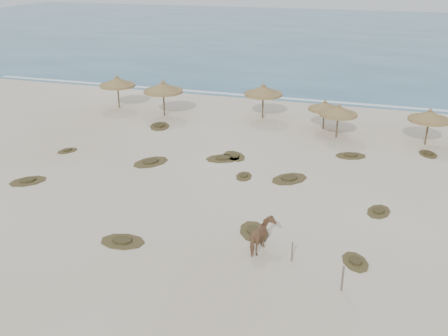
% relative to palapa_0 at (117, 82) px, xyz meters
% --- Properties ---
extents(ground, '(160.00, 160.00, 0.00)m').
position_rel_palapa_0_xyz_m(ground, '(15.78, -18.21, -2.34)').
color(ground, beige).
rests_on(ground, ground).
extents(ocean, '(200.00, 100.00, 0.01)m').
position_rel_palapa_0_xyz_m(ocean, '(15.78, 56.79, -2.34)').
color(ocean, '#265874').
rests_on(ocean, ground).
extents(foam_line, '(70.00, 0.60, 0.01)m').
position_rel_palapa_0_xyz_m(foam_line, '(15.78, 7.79, -2.34)').
color(foam_line, white).
rests_on(foam_line, ground).
extents(palapa_0, '(3.65, 3.65, 3.02)m').
position_rel_palapa_0_xyz_m(palapa_0, '(0.00, 0.00, 0.00)').
color(palapa_0, brown).
rests_on(palapa_0, ground).
extents(palapa_1, '(4.42, 4.42, 3.18)m').
position_rel_palapa_0_xyz_m(palapa_1, '(5.04, -1.17, 0.12)').
color(palapa_1, brown).
rests_on(palapa_1, ground).
extents(palapa_2, '(4.08, 4.08, 3.05)m').
position_rel_palapa_0_xyz_m(palapa_2, '(13.32, 0.76, 0.03)').
color(palapa_2, brown).
rests_on(palapa_2, ground).
extents(palapa_3, '(3.65, 3.65, 2.67)m').
position_rel_palapa_0_xyz_m(palapa_3, '(19.88, -2.52, -0.27)').
color(palapa_3, brown).
rests_on(palapa_3, ground).
extents(palapa_4, '(2.63, 2.63, 2.44)m').
position_rel_palapa_0_xyz_m(palapa_4, '(18.67, -0.81, -0.45)').
color(palapa_4, brown).
rests_on(palapa_4, ground).
extents(palapa_5, '(3.93, 3.93, 2.78)m').
position_rel_palapa_0_xyz_m(palapa_5, '(26.27, -2.20, -0.18)').
color(palapa_5, brown).
rests_on(palapa_5, ground).
extents(horse, '(1.04, 1.89, 1.53)m').
position_rel_palapa_0_xyz_m(horse, '(18.24, -19.94, -1.58)').
color(horse, '#906541').
rests_on(horse, ground).
extents(fence_post_near, '(0.11, 0.11, 1.15)m').
position_rel_palapa_0_xyz_m(fence_post_near, '(22.07, -21.88, -1.76)').
color(fence_post_near, brown).
rests_on(fence_post_near, ground).
extents(fence_post_far, '(0.09, 0.09, 0.98)m').
position_rel_palapa_0_xyz_m(fence_post_far, '(19.73, -20.38, -1.85)').
color(fence_post_far, brown).
rests_on(fence_post_far, ground).
extents(scrub_0, '(2.56, 2.55, 0.16)m').
position_rel_palapa_0_xyz_m(scrub_0, '(2.79, -16.61, -2.29)').
color(scrub_0, brown).
rests_on(scrub_0, ground).
extents(scrub_1, '(2.74, 3.03, 0.16)m').
position_rel_palapa_0_xyz_m(scrub_1, '(8.61, -11.52, -2.29)').
color(scrub_1, brown).
rests_on(scrub_1, ground).
extents(scrub_2, '(1.15, 1.62, 0.16)m').
position_rel_palapa_0_xyz_m(scrub_2, '(15.17, -11.92, -2.29)').
color(scrub_2, brown).
rests_on(scrub_2, ground).
extents(scrub_3, '(2.82, 2.90, 0.16)m').
position_rel_palapa_0_xyz_m(scrub_3, '(17.95, -11.46, -2.29)').
color(scrub_3, brown).
rests_on(scrub_3, ground).
extents(scrub_4, '(1.57, 2.03, 0.16)m').
position_rel_palapa_0_xyz_m(scrub_4, '(23.33, -14.30, -2.29)').
color(scrub_4, brown).
rests_on(scrub_4, ground).
extents(scrub_6, '(2.28, 2.80, 0.16)m').
position_rel_palapa_0_xyz_m(scrub_6, '(5.93, -4.17, -2.29)').
color(scrub_6, brown).
rests_on(scrub_6, ground).
extents(scrub_7, '(2.46, 2.02, 0.16)m').
position_rel_palapa_0_xyz_m(scrub_7, '(21.26, -6.27, -2.29)').
color(scrub_7, brown).
rests_on(scrub_7, ground).
extents(scrub_8, '(1.55, 1.75, 0.16)m').
position_rel_palapa_0_xyz_m(scrub_8, '(2.04, -11.32, -2.29)').
color(scrub_8, brown).
rests_on(scrub_8, ground).
extents(scrub_9, '(2.22, 2.58, 0.16)m').
position_rel_palapa_0_xyz_m(scrub_9, '(17.48, -18.39, -2.29)').
color(scrub_9, brown).
rests_on(scrub_9, ground).
extents(scrub_10, '(1.61, 2.01, 0.16)m').
position_rel_palapa_0_xyz_m(scrub_10, '(26.37, -4.33, -2.29)').
color(scrub_10, brown).
rests_on(scrub_10, ground).
extents(scrub_11, '(2.32, 1.62, 0.16)m').
position_rel_palapa_0_xyz_m(scrub_11, '(11.70, -21.20, -2.29)').
color(scrub_11, brown).
rests_on(scrub_11, ground).
extents(scrub_12, '(1.69, 2.00, 0.16)m').
position_rel_palapa_0_xyz_m(scrub_12, '(22.47, -19.64, -2.29)').
color(scrub_12, brown).
rests_on(scrub_12, ground).
extents(scrub_13, '(2.79, 2.41, 0.16)m').
position_rel_palapa_0_xyz_m(scrub_13, '(13.01, -9.43, -2.29)').
color(scrub_13, brown).
rests_on(scrub_13, ground).
extents(scrub_14, '(2.41, 2.51, 0.16)m').
position_rel_palapa_0_xyz_m(scrub_14, '(13.60, -8.74, -2.29)').
color(scrub_14, brown).
rests_on(scrub_14, ground).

